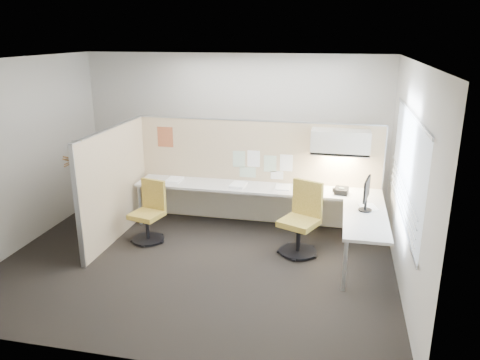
% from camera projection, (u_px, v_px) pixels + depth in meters
% --- Properties ---
extents(floor, '(5.50, 4.50, 0.01)m').
position_uv_depth(floor, '(199.00, 259.00, 6.79)').
color(floor, black).
rests_on(floor, ground).
extents(ceiling, '(5.50, 4.50, 0.01)m').
position_uv_depth(ceiling, '(193.00, 60.00, 5.94)').
color(ceiling, white).
rests_on(ceiling, wall_back).
extents(wall_back, '(5.50, 0.02, 2.80)m').
position_uv_depth(wall_back, '(234.00, 133.00, 8.46)').
color(wall_back, beige).
rests_on(wall_back, ground).
extents(wall_front, '(5.50, 0.02, 2.80)m').
position_uv_depth(wall_front, '(123.00, 231.00, 4.27)').
color(wall_front, beige).
rests_on(wall_front, ground).
extents(wall_left, '(0.02, 4.50, 2.80)m').
position_uv_depth(wall_left, '(19.00, 155.00, 6.92)').
color(wall_left, beige).
rests_on(wall_left, ground).
extents(wall_right, '(0.02, 4.50, 2.80)m').
position_uv_depth(wall_right, '(408.00, 179.00, 5.81)').
color(wall_right, beige).
rests_on(wall_right, ground).
extents(window_pane, '(0.01, 2.80, 1.30)m').
position_uv_depth(window_pane, '(407.00, 167.00, 5.77)').
color(window_pane, '#96A3AE').
rests_on(window_pane, wall_right).
extents(partition_back, '(4.10, 0.06, 1.75)m').
position_uv_depth(partition_back, '(257.00, 172.00, 7.90)').
color(partition_back, '#CCB68D').
rests_on(partition_back, floor).
extents(partition_left, '(0.06, 2.20, 1.75)m').
position_uv_depth(partition_left, '(115.00, 184.00, 7.29)').
color(partition_left, '#CCB68D').
rests_on(partition_left, floor).
extents(desk, '(4.00, 2.07, 0.73)m').
position_uv_depth(desk, '(275.00, 198.00, 7.47)').
color(desk, beige).
rests_on(desk, floor).
extents(overhead_bin, '(0.90, 0.36, 0.38)m').
position_uv_depth(overhead_bin, '(340.00, 142.00, 7.24)').
color(overhead_bin, beige).
rests_on(overhead_bin, partition_back).
extents(task_light_strip, '(0.60, 0.06, 0.02)m').
position_uv_depth(task_light_strip, '(339.00, 155.00, 7.31)').
color(task_light_strip, '#FFEABF').
rests_on(task_light_strip, overhead_bin).
extents(pinned_papers, '(1.01, 0.00, 0.47)m').
position_uv_depth(pinned_papers, '(261.00, 164.00, 7.81)').
color(pinned_papers, '#8CBF8C').
rests_on(pinned_papers, partition_back).
extents(poster, '(0.28, 0.00, 0.35)m').
position_uv_depth(poster, '(165.00, 137.00, 8.03)').
color(poster, orange).
rests_on(poster, partition_back).
extents(chair_left, '(0.53, 0.55, 0.94)m').
position_uv_depth(chair_left, '(149.00, 213.00, 7.29)').
color(chair_left, black).
rests_on(chair_left, floor).
extents(chair_right, '(0.65, 0.67, 1.06)m').
position_uv_depth(chair_right, '(301.00, 221.00, 6.86)').
color(chair_right, black).
rests_on(chair_right, floor).
extents(monitor, '(0.19, 0.45, 0.47)m').
position_uv_depth(monitor, '(367.00, 193.00, 6.51)').
color(monitor, black).
rests_on(monitor, desk).
extents(phone, '(0.23, 0.22, 0.12)m').
position_uv_depth(phone, '(341.00, 191.00, 7.27)').
color(phone, black).
rests_on(phone, desk).
extents(stapler, '(0.15, 0.09, 0.05)m').
position_uv_depth(stapler, '(316.00, 187.00, 7.53)').
color(stapler, black).
rests_on(stapler, desk).
extents(tape_dispenser, '(0.11, 0.08, 0.06)m').
position_uv_depth(tape_dispenser, '(336.00, 190.00, 7.37)').
color(tape_dispenser, black).
rests_on(tape_dispenser, desk).
extents(coat_hook, '(0.18, 0.48, 1.43)m').
position_uv_depth(coat_hook, '(74.00, 167.00, 6.28)').
color(coat_hook, silver).
rests_on(coat_hook, partition_left).
extents(paper_stack_0, '(0.23, 0.30, 0.04)m').
position_uv_depth(paper_stack_0, '(175.00, 180.00, 7.93)').
color(paper_stack_0, white).
rests_on(paper_stack_0, desk).
extents(paper_stack_1, '(0.26, 0.32, 0.04)m').
position_uv_depth(paper_stack_1, '(238.00, 185.00, 7.64)').
color(paper_stack_1, white).
rests_on(paper_stack_1, desk).
extents(paper_stack_2, '(0.24, 0.31, 0.02)m').
position_uv_depth(paper_stack_2, '(283.00, 187.00, 7.58)').
color(paper_stack_2, white).
rests_on(paper_stack_2, desk).
extents(paper_stack_3, '(0.30, 0.35, 0.03)m').
position_uv_depth(paper_stack_3, '(314.00, 190.00, 7.42)').
color(paper_stack_3, white).
rests_on(paper_stack_3, desk).
extents(paper_stack_4, '(0.30, 0.35, 0.02)m').
position_uv_depth(paper_stack_4, '(368.00, 207.00, 6.71)').
color(paper_stack_4, white).
rests_on(paper_stack_4, desk).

